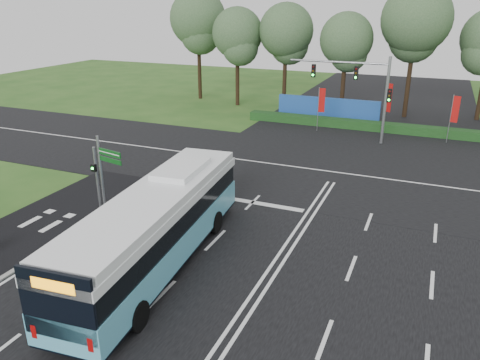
% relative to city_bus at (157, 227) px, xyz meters
% --- Properties ---
extents(ground, '(120.00, 120.00, 0.00)m').
position_rel_city_bus_xyz_m(ground, '(4.60, 3.00, -1.90)').
color(ground, '#28531B').
rests_on(ground, ground).
extents(road_main, '(20.00, 120.00, 0.04)m').
position_rel_city_bus_xyz_m(road_main, '(4.60, 3.00, -1.88)').
color(road_main, black).
rests_on(road_main, ground).
extents(road_cross, '(120.00, 14.00, 0.05)m').
position_rel_city_bus_xyz_m(road_cross, '(4.60, 15.00, -1.87)').
color(road_cross, black).
rests_on(road_cross, ground).
extents(bike_path, '(5.00, 18.00, 0.06)m').
position_rel_city_bus_xyz_m(bike_path, '(-7.90, -0.00, -1.87)').
color(bike_path, black).
rests_on(bike_path, ground).
extents(kerb_strip, '(0.25, 18.00, 0.12)m').
position_rel_city_bus_xyz_m(kerb_strip, '(-5.50, -0.00, -1.84)').
color(kerb_strip, gray).
rests_on(kerb_strip, ground).
extents(city_bus, '(3.94, 13.32, 3.77)m').
position_rel_city_bus_xyz_m(city_bus, '(0.00, 0.00, 0.00)').
color(city_bus, '#56ADC9').
rests_on(city_bus, ground).
extents(pedestrian_signal, '(0.31, 0.42, 3.60)m').
position_rel_city_bus_xyz_m(pedestrian_signal, '(-6.40, 3.95, 0.07)').
color(pedestrian_signal, gray).
rests_on(pedestrian_signal, ground).
extents(street_sign, '(1.71, 0.45, 4.46)m').
position_rel_city_bus_xyz_m(street_sign, '(-5.25, 3.36, 0.88)').
color(street_sign, gray).
rests_on(street_sign, ground).
extents(banner_flag_left, '(0.57, 0.21, 3.95)m').
position_rel_city_bus_xyz_m(banner_flag_left, '(0.94, 25.42, 0.70)').
color(banner_flag_left, gray).
rests_on(banner_flag_left, ground).
extents(banner_flag_mid, '(0.62, 0.32, 4.56)m').
position_rel_city_bus_xyz_m(banner_flag_mid, '(6.43, 26.63, 1.08)').
color(banner_flag_mid, gray).
rests_on(banner_flag_mid, ground).
extents(banner_flag_right, '(0.59, 0.13, 4.01)m').
position_rel_city_bus_xyz_m(banner_flag_right, '(11.79, 25.78, 0.74)').
color(banner_flag_right, gray).
rests_on(banner_flag_right, ground).
extents(traffic_light_gantry, '(8.41, 0.28, 7.00)m').
position_rel_city_bus_xyz_m(traffic_light_gantry, '(4.81, 23.50, 2.77)').
color(traffic_light_gantry, gray).
rests_on(traffic_light_gantry, ground).
extents(hedge, '(22.00, 1.20, 0.80)m').
position_rel_city_bus_xyz_m(hedge, '(4.60, 27.50, -1.50)').
color(hedge, '#143513').
rests_on(hedge, ground).
extents(blue_hoarding, '(10.00, 0.30, 2.20)m').
position_rel_city_bus_xyz_m(blue_hoarding, '(0.60, 30.00, -0.80)').
color(blue_hoarding, '#1B4796').
rests_on(blue_hoarding, ground).
extents(eucalyptus_row, '(54.68, 9.07, 12.86)m').
position_rel_city_bus_xyz_m(eucalyptus_row, '(8.24, 34.19, 6.66)').
color(eucalyptus_row, black).
rests_on(eucalyptus_row, ground).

